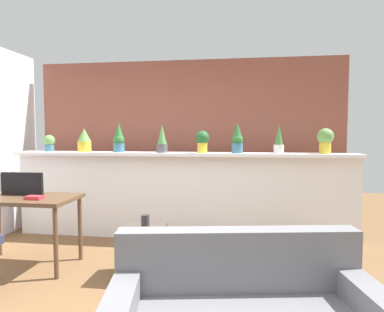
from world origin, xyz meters
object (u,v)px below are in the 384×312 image
(potted_plant_3, at_px, (162,140))
(potted_plant_6, at_px, (279,141))
(potted_plant_5, at_px, (237,139))
(tv_monitor, at_px, (22,184))
(potted_plant_2, at_px, (119,139))
(book_on_desk, at_px, (34,198))
(potted_plant_4, at_px, (202,140))
(desk, at_px, (24,205))
(side_cube_shelf, at_px, (143,252))
(potted_plant_0, at_px, (49,143))
(vase_on_shelf, at_px, (145,222))
(potted_plant_1, at_px, (84,140))
(potted_plant_7, at_px, (325,139))

(potted_plant_3, relative_size, potted_plant_6, 0.99)
(potted_plant_5, bearing_deg, tv_monitor, -156.65)
(potted_plant_2, height_order, book_on_desk, potted_plant_2)
(potted_plant_4, xyz_separation_m, desk, (-1.79, -1.07, -0.66))
(potted_plant_4, relative_size, potted_plant_5, 0.74)
(side_cube_shelf, bearing_deg, potted_plant_0, 144.36)
(side_cube_shelf, bearing_deg, vase_on_shelf, -51.13)
(potted_plant_1, distance_m, vase_on_shelf, 1.90)
(potted_plant_1, bearing_deg, potted_plant_3, -2.57)
(side_cube_shelf, bearing_deg, potted_plant_4, 68.71)
(potted_plant_4, xyz_separation_m, potted_plant_7, (1.54, 0.05, 0.02))
(potted_plant_0, height_order, vase_on_shelf, potted_plant_0)
(desk, bearing_deg, potted_plant_3, 40.20)
(potted_plant_2, xyz_separation_m, potted_plant_5, (1.58, -0.01, 0.00))
(potted_plant_2, bearing_deg, potted_plant_4, -0.60)
(potted_plant_0, bearing_deg, potted_plant_7, -0.04)
(book_on_desk, bearing_deg, vase_on_shelf, -1.12)
(potted_plant_4, bearing_deg, potted_plant_1, 178.65)
(potted_plant_4, bearing_deg, potted_plant_0, 178.51)
(potted_plant_0, xyz_separation_m, potted_plant_3, (1.64, -0.07, 0.04))
(potted_plant_3, height_order, desk, potted_plant_3)
(potted_plant_3, bearing_deg, potted_plant_2, 177.81)
(potted_plant_6, distance_m, potted_plant_7, 0.57)
(potted_plant_2, distance_m, potted_plant_7, 2.67)
(potted_plant_5, bearing_deg, desk, -154.33)
(desk, height_order, tv_monitor, tv_monitor)
(potted_plant_0, relative_size, desk, 0.21)
(potted_plant_4, bearing_deg, side_cube_shelf, -111.29)
(potted_plant_1, relative_size, vase_on_shelf, 2.36)
(potted_plant_3, height_order, potted_plant_4, potted_plant_3)
(book_on_desk, bearing_deg, potted_plant_2, 69.18)
(potted_plant_5, bearing_deg, vase_on_shelf, -125.69)
(side_cube_shelf, xyz_separation_m, book_on_desk, (-1.13, -0.02, 0.52))
(tv_monitor, xyz_separation_m, book_on_desk, (0.27, -0.20, -0.11))
(potted_plant_2, bearing_deg, desk, -121.18)
(potted_plant_7, distance_m, desk, 3.58)
(potted_plant_2, relative_size, vase_on_shelf, 2.90)
(potted_plant_1, distance_m, side_cube_shelf, 2.01)
(potted_plant_2, height_order, side_cube_shelf, potted_plant_2)
(side_cube_shelf, height_order, book_on_desk, book_on_desk)
(potted_plant_7, xyz_separation_m, side_cube_shelf, (-1.99, -1.22, -1.10))
(tv_monitor, bearing_deg, side_cube_shelf, -7.16)
(potted_plant_0, xyz_separation_m, vase_on_shelf, (1.74, -1.27, -0.72))
(potted_plant_2, xyz_separation_m, potted_plant_3, (0.60, -0.02, -0.01))
(desk, relative_size, vase_on_shelf, 8.11)
(potted_plant_6, height_order, desk, potted_plant_6)
(desk, bearing_deg, book_on_desk, -29.91)
(potted_plant_0, distance_m, potted_plant_5, 2.62)
(potted_plant_2, xyz_separation_m, potted_plant_6, (2.10, -0.01, -0.02))
(potted_plant_2, xyz_separation_m, side_cube_shelf, (0.68, -1.18, -1.10))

